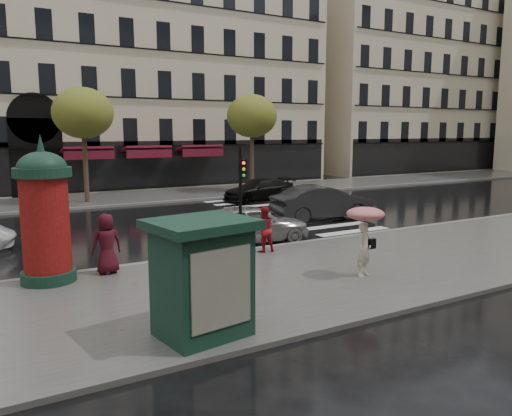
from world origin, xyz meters
TOP-DOWN VIEW (x-y plane):
  - ground at (0.00, 0.00)m, footprint 160.00×160.00m
  - near_sidewalk at (0.00, -0.50)m, footprint 90.00×7.00m
  - far_sidewalk at (0.00, 19.00)m, footprint 90.00×6.00m
  - near_kerb at (0.00, 3.00)m, footprint 90.00×0.25m
  - far_kerb at (0.00, 16.00)m, footprint 90.00×0.25m
  - zebra_crossing at (6.00, 9.60)m, footprint 3.60×11.75m
  - bldg_far_corner at (6.00, 30.00)m, footprint 26.00×14.00m
  - bldg_far_right at (34.00, 30.00)m, footprint 24.00×14.00m
  - tree_far_left at (-2.00, 18.00)m, footprint 3.40×3.40m
  - tree_far_right at (9.00, 18.00)m, footprint 3.40×3.40m
  - woman_umbrella at (1.64, -1.46)m, footprint 1.05×1.05m
  - woman_red at (0.65, 2.40)m, footprint 0.79×0.64m
  - man_burgundy at (-4.57, 2.40)m, footprint 0.89×0.62m
  - morris_column at (-6.15, 2.40)m, footprint 1.48×1.48m
  - traffic_light at (-0.27, 2.28)m, footprint 0.24×0.34m
  - newsstand at (-3.98, -3.00)m, footprint 2.17×1.91m
  - car_silver at (1.19, 4.20)m, footprint 4.53×2.25m
  - car_darkgrey at (6.64, 6.98)m, footprint 5.11×2.33m
  - car_black at (7.36, 14.24)m, footprint 4.72×2.22m

SIDE VIEW (x-z plane):
  - ground at x=0.00m, z-range 0.00..0.00m
  - zebra_crossing at x=6.00m, z-range 0.00..0.01m
  - near_sidewalk at x=0.00m, z-range 0.00..0.12m
  - far_sidewalk at x=0.00m, z-range 0.00..0.12m
  - near_kerb at x=0.00m, z-range 0.00..0.14m
  - far_kerb at x=0.00m, z-range 0.00..0.14m
  - car_black at x=7.36m, z-range 0.00..1.33m
  - car_silver at x=1.19m, z-range 0.00..1.48m
  - car_darkgrey at x=6.64m, z-range 0.00..1.63m
  - woman_red at x=0.65m, z-range 0.12..1.67m
  - man_burgundy at x=-4.57m, z-range 0.12..1.86m
  - newsstand at x=-3.98m, z-range 0.15..2.50m
  - woman_umbrella at x=1.64m, z-range 0.44..2.47m
  - morris_column at x=-6.15m, z-range 0.04..4.01m
  - traffic_light at x=-0.27m, z-range 0.50..4.07m
  - tree_far_left at x=-2.00m, z-range 1.85..8.49m
  - tree_far_right at x=9.00m, z-range 1.85..8.49m
  - bldg_far_corner at x=6.00m, z-range -0.14..22.76m
  - bldg_far_right at x=34.00m, z-range -0.14..22.76m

